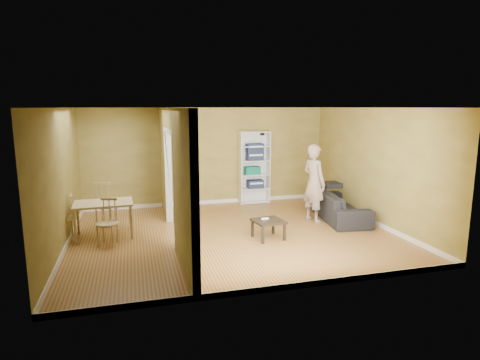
% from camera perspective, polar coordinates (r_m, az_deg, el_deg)
% --- Properties ---
extents(room_shell, '(6.50, 6.50, 6.50)m').
position_cam_1_polar(room_shell, '(8.15, -0.99, 1.07)').
color(room_shell, '#B77647').
rests_on(room_shell, ground).
extents(partition, '(0.22, 5.50, 2.60)m').
position_cam_1_polar(partition, '(7.95, -9.41, 0.70)').
color(partition, '#AA9946').
rests_on(partition, ground).
extents(wall_speaker, '(0.10, 0.10, 0.10)m').
position_cam_1_polar(wall_speaker, '(11.07, 3.16, 6.63)').
color(wall_speaker, black).
rests_on(wall_speaker, room_shell).
extents(sofa, '(2.29, 1.23, 0.83)m').
position_cam_1_polar(sofa, '(9.78, 13.81, -2.94)').
color(sofa, black).
rests_on(sofa, ground).
extents(person, '(0.90, 0.78, 2.10)m').
position_cam_1_polar(person, '(9.30, 10.50, 0.50)').
color(person, slate).
rests_on(person, ground).
extents(bookshelf, '(0.83, 0.36, 1.97)m').
position_cam_1_polar(bookshelf, '(11.01, 1.95, 1.83)').
color(bookshelf, white).
rests_on(bookshelf, ground).
extents(paper_box_navy_a, '(0.43, 0.28, 0.22)m').
position_cam_1_polar(paper_box_navy_a, '(11.05, 2.17, -0.56)').
color(paper_box_navy_a, navy).
rests_on(paper_box_navy_a, bookshelf).
extents(paper_box_teal, '(0.41, 0.27, 0.21)m').
position_cam_1_polar(paper_box_teal, '(10.95, 1.74, 1.38)').
color(paper_box_teal, '#11585E').
rests_on(paper_box_teal, bookshelf).
extents(paper_box_navy_b, '(0.44, 0.29, 0.23)m').
position_cam_1_polar(paper_box_navy_b, '(10.92, 2.09, 3.43)').
color(paper_box_navy_b, '#201C49').
rests_on(paper_box_navy_b, bookshelf).
extents(paper_box_navy_c, '(0.44, 0.29, 0.23)m').
position_cam_1_polar(paper_box_navy_c, '(10.89, 2.08, 4.62)').
color(paper_box_navy_c, '#15294A').
rests_on(paper_box_navy_c, bookshelf).
extents(coffee_table, '(0.57, 0.57, 0.38)m').
position_cam_1_polar(coffee_table, '(8.09, 4.06, -6.11)').
color(coffee_table, '#2F2618').
rests_on(coffee_table, ground).
extents(game_controller, '(0.15, 0.04, 0.03)m').
position_cam_1_polar(game_controller, '(8.12, 3.55, -5.50)').
color(game_controller, white).
rests_on(game_controller, coffee_table).
extents(dining_table, '(1.15, 0.76, 0.72)m').
position_cam_1_polar(dining_table, '(8.58, -18.85, -3.52)').
color(dining_table, '#D9B073').
rests_on(dining_table, ground).
extents(chair_left, '(0.47, 0.47, 0.90)m').
position_cam_1_polar(chair_left, '(8.69, -23.77, -4.94)').
color(chair_left, '#C5B383').
rests_on(chair_left, ground).
extents(chair_near, '(0.51, 0.51, 0.89)m').
position_cam_1_polar(chair_near, '(8.08, -18.38, -5.75)').
color(chair_near, tan).
rests_on(chair_near, ground).
extents(chair_far, '(0.61, 0.61, 1.05)m').
position_cam_1_polar(chair_far, '(9.23, -18.50, -3.26)').
color(chair_far, tan).
rests_on(chair_far, ground).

